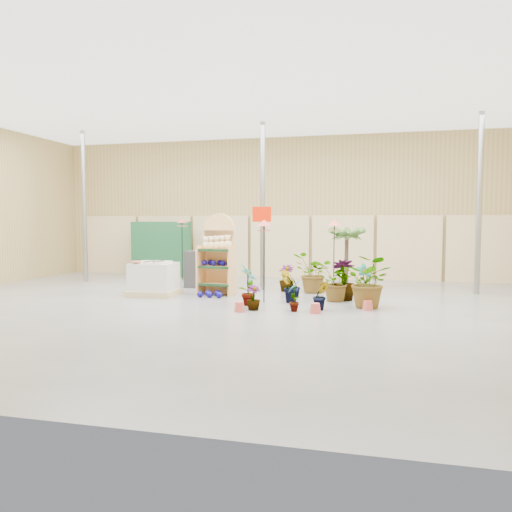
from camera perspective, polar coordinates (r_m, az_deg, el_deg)
The scene contains 25 objects.
room at distance 11.20m, azimuth -2.22°, elevation 6.03°, with size 15.20×12.10×4.70m.
display_shelf at distance 12.39m, azimuth -4.35°, elevation -0.16°, with size 0.91×0.64×2.01m.
teddy_bears at distance 12.27m, azimuth -4.36°, elevation 1.46°, with size 0.75×0.21×0.33m.
gazing_balls_shelf at distance 12.30m, azimuth -4.51°, elevation -0.79°, with size 0.74×0.25×0.14m.
gazing_balls_floor at distance 12.00m, azimuth -5.18°, elevation -4.36°, with size 0.63×0.39×0.15m.
pallet_stack at distance 12.46m, azimuth -11.58°, elevation -2.58°, with size 1.16×0.98×0.84m.
charcoal_planters at distance 13.83m, azimuth -6.94°, elevation -1.49°, with size 0.50×0.50×1.00m.
trellis_stock at distance 16.57m, azimuth -10.79°, elevation 0.76°, with size 2.00×0.30×1.80m, color #184D2A.
offer_sign at distance 13.17m, azimuth 0.69°, elevation 2.92°, with size 0.50×0.08×2.20m.
bird_table_front at distance 11.06m, azimuth 0.93°, elevation 3.48°, with size 0.34×0.34×1.85m.
bird_table_right at distance 11.82m, azimuth 8.93°, elevation 3.46°, with size 0.34×0.34×1.85m.
bird_table_back at distance 15.47m, azimuth -8.47°, elevation 3.79°, with size 0.34×0.34×1.91m.
palm at distance 12.81m, azimuth 10.33°, elevation 2.56°, with size 0.70×0.70×1.77m.
potted_plant_0 at distance 10.75m, azimuth -0.93°, elevation -3.32°, with size 0.47×0.32×0.90m, color #3B6727.
potted_plant_1 at distance 11.14m, azimuth 3.83°, elevation -3.48°, with size 0.41×0.33×0.74m, color #3B6727.
potted_plant_2 at distance 11.43m, azimuth 8.99°, elevation -2.91°, with size 0.81×0.70×0.90m, color #3B6727.
potted_plant_3 at distance 11.62m, azimuth 10.02°, elevation -2.68°, with size 0.53×0.53×0.95m, color #3B6727.
potted_plant_4 at distance 12.16m, azimuth 12.24°, elevation -2.74°, with size 0.43×0.29×0.82m, color #3B6727.
potted_plant_5 at distance 11.86m, azimuth 4.39°, elevation -3.43°, with size 0.31×0.25×0.57m, color #3B6727.
potted_plant_6 at distance 12.69m, azimuth 6.42°, elevation -1.97°, with size 0.91×0.78×1.01m, color #3B6727.
potted_plant_7 at distance 10.22m, azimuth -0.29°, elevation -4.78°, with size 0.29×0.29×0.51m, color #3B6727.
potted_plant_8 at distance 10.10m, azimuth 4.37°, elevation -4.53°, with size 0.34×0.23×0.64m, color #3B6727.
potted_plant_9 at distance 10.32m, azimuth 7.43°, elevation -4.46°, with size 0.33×0.27×0.61m, color #3B6727.
potted_plant_10 at distance 10.72m, azimuth 12.86°, elevation -2.85°, with size 1.00×0.87×1.12m, color #3B6727.
potted_plant_11 at distance 12.94m, azimuth 3.49°, elevation -2.55°, with size 0.39×0.39×0.69m, color #3B6727.
Camera 1 is at (3.08, -9.85, 1.82)m, focal length 35.00 mm.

